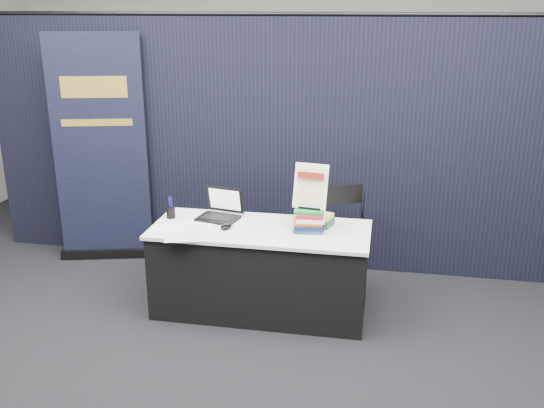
{
  "coord_description": "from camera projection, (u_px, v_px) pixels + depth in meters",
  "views": [
    {
      "loc": [
        0.97,
        -4.02,
        2.51
      ],
      "look_at": [
        0.1,
        0.55,
        0.97
      ],
      "focal_mm": 40.0,
      "sensor_mm": 36.0,
      "label": 1
    }
  ],
  "objects": [
    {
      "name": "floor",
      "position": [
        246.0,
        343.0,
        4.71
      ],
      "size": [
        8.0,
        8.0,
        0.0
      ],
      "primitive_type": "plane",
      "color": "black",
      "rests_on": "ground"
    },
    {
      "name": "wall_back",
      "position": [
        314.0,
        65.0,
        7.89
      ],
      "size": [
        8.0,
        0.02,
        3.5
      ],
      "primitive_type": "cube",
      "color": "#BBB9B0",
      "rests_on": "floor"
    },
    {
      "name": "drape_partition",
      "position": [
        282.0,
        147.0,
        5.83
      ],
      "size": [
        6.0,
        0.08,
        2.4
      ],
      "primitive_type": "cube",
      "color": "black",
      "rests_on": "floor"
    },
    {
      "name": "display_table",
      "position": [
        261.0,
        270.0,
        5.11
      ],
      "size": [
        1.8,
        0.75,
        0.75
      ],
      "color": "black",
      "rests_on": "floor"
    },
    {
      "name": "laptop",
      "position": [
        219.0,
        211.0,
        5.21
      ],
      "size": [
        0.38,
        0.33,
        0.26
      ],
      "rotation": [
        0.0,
        0.0,
        -0.2
      ],
      "color": "black",
      "rests_on": "display_table"
    },
    {
      "name": "mouse",
      "position": [
        226.0,
        226.0,
        4.97
      ],
      "size": [
        0.11,
        0.14,
        0.04
      ],
      "primitive_type": "ellipsoid",
      "rotation": [
        0.0,
        0.0,
        -0.27
      ],
      "color": "black",
      "rests_on": "display_table"
    },
    {
      "name": "brochure_left",
      "position": [
        182.0,
        238.0,
        4.77
      ],
      "size": [
        0.31,
        0.25,
        0.0
      ],
      "primitive_type": "cube",
      "rotation": [
        0.0,
        0.0,
        0.26
      ],
      "color": "silver",
      "rests_on": "display_table"
    },
    {
      "name": "brochure_mid",
      "position": [
        171.0,
        229.0,
        4.97
      ],
      "size": [
        0.28,
        0.2,
        0.0
      ],
      "primitive_type": "cube",
      "rotation": [
        0.0,
        0.0,
        -0.05
      ],
      "color": "white",
      "rests_on": "display_table"
    },
    {
      "name": "brochure_right",
      "position": [
        196.0,
        225.0,
        5.04
      ],
      "size": [
        0.29,
        0.22,
        0.0
      ],
      "primitive_type": "cube",
      "rotation": [
        0.0,
        0.0,
        -0.13
      ],
      "color": "white",
      "rests_on": "display_table"
    },
    {
      "name": "pen_cup",
      "position": [
        171.0,
        213.0,
        5.21
      ],
      "size": [
        0.08,
        0.08,
        0.1
      ],
      "primitive_type": "cylinder",
      "rotation": [
        0.0,
        0.0,
        -0.08
      ],
      "color": "black",
      "rests_on": "display_table"
    },
    {
      "name": "book_stack_tall",
      "position": [
        309.0,
        220.0,
        4.9
      ],
      "size": [
        0.24,
        0.19,
        0.19
      ],
      "rotation": [
        0.0,
        0.0,
        0.07
      ],
      "color": "#195F57",
      "rests_on": "display_table"
    },
    {
      "name": "book_stack_short",
      "position": [
        317.0,
        219.0,
        5.05
      ],
      "size": [
        0.28,
        0.25,
        0.1
      ],
      "rotation": [
        0.0,
        0.0,
        -0.38
      ],
      "color": "#1F7433",
      "rests_on": "display_table"
    },
    {
      "name": "info_sign",
      "position": [
        311.0,
        187.0,
        4.84
      ],
      "size": [
        0.29,
        0.16,
        0.37
      ],
      "rotation": [
        0.0,
        0.0,
        -0.14
      ],
      "color": "black",
      "rests_on": "book_stack_tall"
    },
    {
      "name": "pullup_banner",
      "position": [
        101.0,
        163.0,
        5.99
      ],
      "size": [
        0.95,
        0.34,
        2.26
      ],
      "rotation": [
        0.0,
        0.0,
        0.25
      ],
      "color": "black",
      "rests_on": "floor"
    },
    {
      "name": "stacking_chair",
      "position": [
        335.0,
        240.0,
        5.27
      ],
      "size": [
        0.58,
        0.6,
        1.0
      ],
      "rotation": [
        0.0,
        0.0,
        0.36
      ],
      "color": "black",
      "rests_on": "floor"
    }
  ]
}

